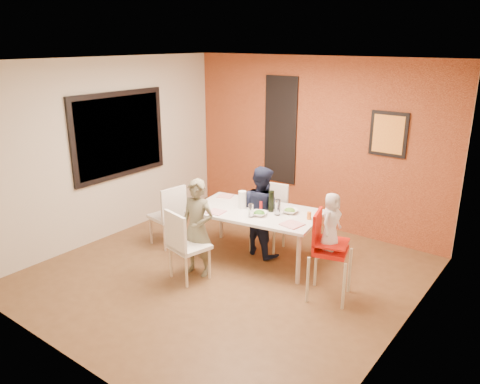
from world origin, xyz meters
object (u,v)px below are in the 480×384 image
Objects in this scene: high_chair at (327,247)px; child_far at (262,211)px; chair_near at (184,242)px; wine_bottle at (271,201)px; paper_towel_roll at (242,200)px; toddler at (331,221)px; chair_left at (170,213)px; dining_table at (256,215)px; child_near at (197,228)px; chair_far at (270,213)px.

child_far is (-1.28, 0.52, 0.00)m from high_chair.
chair_near is 1.31m from wine_bottle.
paper_towel_roll is (-0.17, -0.22, 0.19)m from child_far.
toddler is at bearing 169.58° from child_far.
child_far reaches higher than paper_towel_roll.
high_chair is 0.33m from toddler.
child_far is (1.22, 0.59, 0.13)m from chair_left.
chair_near is (-0.37, -1.05, -0.13)m from dining_table.
child_far is 5.30× the size of paper_towel_roll.
paper_towel_roll is at bearing 62.63° from high_chair.
chair_near is at bearing -103.76° from child_near.
child_far is (0.01, -0.24, 0.11)m from chair_far.
dining_table is 1.44× the size of child_near.
child_far is at bearing 52.02° from paper_towel_roll.
child_far is at bearing 70.31° from toddler.
wine_bottle is (-1.06, 0.43, 0.22)m from high_chair.
dining_table is at bearing -96.82° from chair_near.
chair_left is at bearing 93.52° from toddler.
child_near is (-0.30, -1.24, 0.10)m from chair_far.
toddler is 2.34× the size of wine_bottle.
paper_towel_roll is at bearing -118.14° from chair_far.
wine_bottle reaches higher than chair_left.
child_far reaches higher than chair_far.
chair_left is (-0.89, 0.64, -0.00)m from chair_near.
high_chair is at bearing -22.16° from wine_bottle.
chair_left is 1.56m from wine_bottle.
paper_towel_roll is at bearing -171.15° from dining_table.
toddler is 1.17m from wine_bottle.
chair_near is 0.97× the size of chair_far.
wine_bottle is at bearing 168.00° from child_far.
chair_far is (0.31, 1.48, 0.01)m from chair_near.
dining_table is 2.74× the size of toddler.
child_near reaches higher than high_chair.
child_near is at bearing 75.10° from chair_left.
toddler is (0.03, 0.01, 0.32)m from high_chair.
chair_far is at bearing 43.69° from high_chair.
paper_towel_roll is (1.05, 0.37, 0.32)m from chair_left.
chair_left is 1.37× the size of toddler.
wine_bottle is (0.22, -0.09, 0.21)m from child_far.
chair_far reaches higher than chair_left.
wine_bottle is at bearing -64.95° from chair_far.
chair_left is 3.21× the size of wine_bottle.
chair_near is at bearing -111.39° from chair_far.
wine_bottle is (0.23, -0.34, 0.32)m from chair_far.
dining_table is 0.29m from wine_bottle.
toddler is at bearing -39.18° from chair_far.
chair_left is 0.87× the size of high_chair.
child_far is (0.31, 0.99, 0.00)m from child_near.
dining_table is 1.74× the size of high_chair.
chair_far is at bearing 71.25° from paper_towel_roll.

